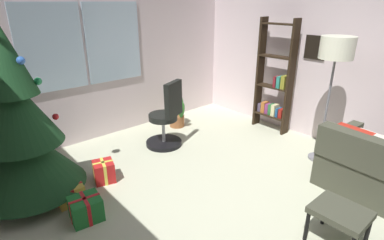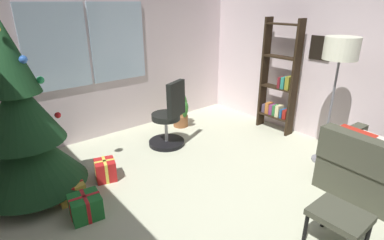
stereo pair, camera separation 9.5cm
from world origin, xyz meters
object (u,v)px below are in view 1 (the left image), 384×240
Objects in this scene: footstool at (340,214)px; potted_plant at (178,113)px; gift_box_red at (104,171)px; gift_box_gold at (70,194)px; floor_lamp at (336,55)px; gift_box_green at (86,209)px; office_chair at (166,121)px; holiday_tree at (22,134)px; bookshelf at (275,83)px.

potted_plant is (0.69, 3.21, -0.08)m from footstool.
gift_box_red is 1.04× the size of gift_box_gold.
floor_lamp is at bearing 32.24° from footstool.
office_chair reaches higher than gift_box_green.
potted_plant is (0.64, 0.52, -0.16)m from office_chair.
holiday_tree reaches higher than floor_lamp.
footstool is 2.46m from gift_box_green.
holiday_tree is 8.23× the size of gift_box_gold.
holiday_tree is 1.28× the size of bookshelf.
holiday_tree is 3.79m from bookshelf.
gift_box_gold is 1.77m from office_chair.
gift_box_red is 1.26m from office_chair.
bookshelf is (1.85, 2.02, 0.50)m from footstool.
holiday_tree is at bearing 127.60° from gift_box_gold.
floor_lamp is at bearing -52.22° from office_chair.
bookshelf reaches higher than floor_lamp.
footstool is 2.69m from office_chair.
bookshelf is at bearing 2.73° from gift_box_green.
gift_box_gold is at bearing -161.06° from gift_box_red.
holiday_tree reaches higher than gift_box_green.
floor_lamp is at bearing -17.34° from gift_box_green.
gift_box_red is at bearing 49.51° from gift_box_green.
potted_plant is at bearing 77.80° from footstool.
bookshelf reaches higher than gift_box_green.
floor_lamp is at bearing -72.05° from potted_plant.
bookshelf is at bearing -3.56° from gift_box_gold.
gift_box_red is at bearing -14.07° from holiday_tree.
floor_lamp is (1.38, -1.78, 1.08)m from office_chair.
potted_plant is at bearing 134.25° from bookshelf.
potted_plant is at bearing 107.95° from floor_lamp.
office_chair is at bearing 2.67° from holiday_tree.
gift_box_red reaches higher than gift_box_gold.
gift_box_gold is at bearing 125.99° from footstool.
footstool is 2.78m from bookshelf.
office_chair is at bearing 127.78° from floor_lamp.
bookshelf is at bearing 47.61° from footstool.
holiday_tree is 7.91× the size of gift_box_red.
gift_box_green is 3.53m from bookshelf.
footstool reaches higher than gift_box_green.
potted_plant is (2.30, 1.35, 0.12)m from gift_box_green.
gift_box_green is at bearing -87.13° from gift_box_gold.
office_chair is (1.20, 0.28, 0.28)m from gift_box_red.
holiday_tree reaches higher than gift_box_red.
footstool is 0.45× the size of office_chair.
potted_plant is at bearing 30.39° from gift_box_green.
footstool is 1.53× the size of gift_box_red.
gift_box_green is (0.29, -0.74, -0.69)m from holiday_tree.
gift_box_gold is at bearing 92.87° from gift_box_green.
gift_box_gold is 3.62m from floor_lamp.
holiday_tree is at bearing 165.93° from gift_box_red.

